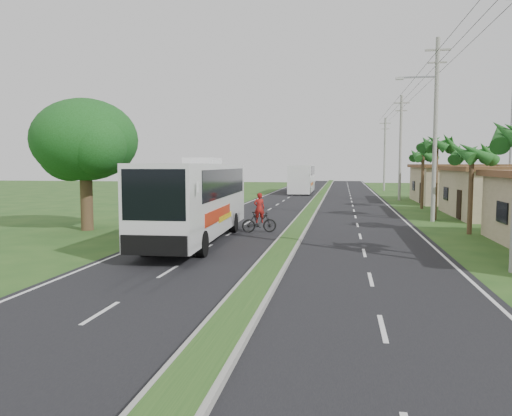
# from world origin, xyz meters

# --- Properties ---
(ground) EXTENTS (180.00, 180.00, 0.00)m
(ground) POSITION_xyz_m (0.00, 0.00, 0.00)
(ground) COLOR #22481A
(ground) RESTS_ON ground
(road_asphalt) EXTENTS (14.00, 160.00, 0.02)m
(road_asphalt) POSITION_xyz_m (0.00, 20.00, 0.01)
(road_asphalt) COLOR black
(road_asphalt) RESTS_ON ground
(median_strip) EXTENTS (1.20, 160.00, 0.18)m
(median_strip) POSITION_xyz_m (0.00, 20.00, 0.10)
(median_strip) COLOR gray
(median_strip) RESTS_ON ground
(lane_edge_left) EXTENTS (0.12, 160.00, 0.01)m
(lane_edge_left) POSITION_xyz_m (-6.70, 20.00, 0.00)
(lane_edge_left) COLOR silver
(lane_edge_left) RESTS_ON ground
(lane_edge_right) EXTENTS (0.12, 160.00, 0.01)m
(lane_edge_right) POSITION_xyz_m (6.70, 20.00, 0.00)
(lane_edge_right) COLOR silver
(lane_edge_right) RESTS_ON ground
(shop_mid) EXTENTS (7.60, 10.60, 3.67)m
(shop_mid) POSITION_xyz_m (14.00, 22.00, 1.86)
(shop_mid) COLOR tan
(shop_mid) RESTS_ON ground
(shop_far) EXTENTS (8.60, 11.60, 3.82)m
(shop_far) POSITION_xyz_m (14.00, 36.00, 1.93)
(shop_far) COLOR tan
(shop_far) RESTS_ON ground
(palm_verge_b) EXTENTS (2.40, 2.40, 5.05)m
(palm_verge_b) POSITION_xyz_m (9.40, 12.00, 4.36)
(palm_verge_b) COLOR #473321
(palm_verge_b) RESTS_ON ground
(palm_verge_c) EXTENTS (2.40, 2.40, 5.85)m
(palm_verge_c) POSITION_xyz_m (8.80, 19.00, 5.12)
(palm_verge_c) COLOR #473321
(palm_verge_c) RESTS_ON ground
(palm_verge_d) EXTENTS (2.40, 2.40, 5.25)m
(palm_verge_d) POSITION_xyz_m (9.30, 28.00, 4.55)
(palm_verge_d) COLOR #473321
(palm_verge_d) RESTS_ON ground
(shade_tree) EXTENTS (6.30, 6.00, 7.54)m
(shade_tree) POSITION_xyz_m (-12.11, 10.02, 5.03)
(shade_tree) COLOR #473321
(shade_tree) RESTS_ON ground
(utility_pole_b) EXTENTS (3.20, 0.28, 12.00)m
(utility_pole_b) POSITION_xyz_m (8.47, 18.00, 6.26)
(utility_pole_b) COLOR gray
(utility_pole_b) RESTS_ON ground
(utility_pole_c) EXTENTS (1.60, 0.28, 11.00)m
(utility_pole_c) POSITION_xyz_m (8.50, 38.00, 5.67)
(utility_pole_c) COLOR gray
(utility_pole_c) RESTS_ON ground
(utility_pole_d) EXTENTS (1.60, 0.28, 10.50)m
(utility_pole_d) POSITION_xyz_m (8.50, 58.00, 5.42)
(utility_pole_d) COLOR gray
(utility_pole_d) RESTS_ON ground
(coach_bus_main) EXTENTS (3.21, 12.90, 4.14)m
(coach_bus_main) POSITION_xyz_m (-4.47, 6.96, 2.27)
(coach_bus_main) COLOR silver
(coach_bus_main) RESTS_ON ground
(coach_bus_far) EXTENTS (2.91, 12.75, 3.71)m
(coach_bus_far) POSITION_xyz_m (-2.78, 50.29, 2.10)
(coach_bus_far) COLOR white
(coach_bus_far) RESTS_ON ground
(motorcyclist) EXTENTS (2.01, 1.10, 2.23)m
(motorcyclist) POSITION_xyz_m (-2.00, 10.62, 0.78)
(motorcyclist) COLOR black
(motorcyclist) RESTS_ON ground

